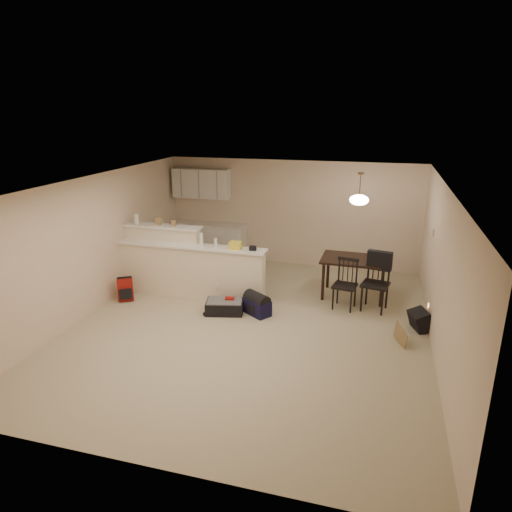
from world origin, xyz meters
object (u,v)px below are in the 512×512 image
(dining_table, at_px, (355,263))
(red_backpack, at_px, (125,289))
(pendant_lamp, at_px, (359,199))
(dining_chair_near, at_px, (345,285))
(dining_chair_far, at_px, (375,283))
(navy_duffel, at_px, (257,307))
(suitcase, at_px, (225,307))
(black_daypack, at_px, (420,321))

(dining_table, relative_size, red_backpack, 2.96)
(pendant_lamp, xyz_separation_m, dining_chair_near, (-0.12, -0.62, -1.51))
(dining_chair_far, relative_size, navy_duffel, 2.05)
(pendant_lamp, bearing_deg, navy_duffel, -141.35)
(pendant_lamp, height_order, suitcase, pendant_lamp)
(pendant_lamp, height_order, black_daypack, pendant_lamp)
(dining_table, relative_size, dining_chair_far, 1.21)
(pendant_lamp, bearing_deg, black_daypack, -43.86)
(dining_chair_near, height_order, dining_chair_far, dining_chair_far)
(navy_duffel, bearing_deg, red_backpack, -143.61)
(pendant_lamp, xyz_separation_m, black_daypack, (1.22, -1.17, -1.82))
(dining_table, height_order, pendant_lamp, pendant_lamp)
(red_backpack, bearing_deg, black_daypack, -28.98)
(red_backpack, distance_m, navy_duffel, 2.68)
(dining_table, xyz_separation_m, pendant_lamp, (-0.00, -0.00, 1.28))
(dining_chair_near, xyz_separation_m, suitcase, (-2.12, -0.80, -0.37))
(red_backpack, bearing_deg, dining_chair_near, -20.89)
(dining_table, bearing_deg, navy_duffel, -140.13)
(dining_chair_far, distance_m, suitcase, 2.84)
(pendant_lamp, height_order, dining_chair_far, pendant_lamp)
(dining_table, xyz_separation_m, red_backpack, (-4.33, -1.39, -0.49))
(red_backpack, bearing_deg, suitcase, -32.12)
(dining_table, xyz_separation_m, dining_chair_far, (0.43, -0.55, -0.17))
(suitcase, distance_m, black_daypack, 3.47)
(dining_table, bearing_deg, red_backpack, -161.04)
(dining_table, relative_size, suitcase, 1.93)
(dining_chair_far, height_order, black_daypack, dining_chair_far)
(pendant_lamp, relative_size, dining_chair_near, 0.64)
(dining_chair_near, height_order, black_daypack, dining_chair_near)
(dining_chair_near, distance_m, dining_chair_far, 0.56)
(dining_chair_far, bearing_deg, dining_table, 140.23)
(dining_chair_near, distance_m, suitcase, 2.29)
(pendant_lamp, height_order, red_backpack, pendant_lamp)
(pendant_lamp, distance_m, black_daypack, 2.49)
(dining_chair_near, xyz_separation_m, red_backpack, (-4.21, -0.76, -0.26))
(dining_table, height_order, black_daypack, dining_table)
(dining_table, bearing_deg, suitcase, -146.44)
(dining_table, distance_m, pendant_lamp, 1.28)
(suitcase, relative_size, red_backpack, 1.53)
(dining_table, xyz_separation_m, dining_chair_near, (-0.12, -0.62, -0.23))
(navy_duffel, bearing_deg, dining_table, 73.58)
(suitcase, xyz_separation_m, red_backpack, (-2.09, 0.03, 0.11))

